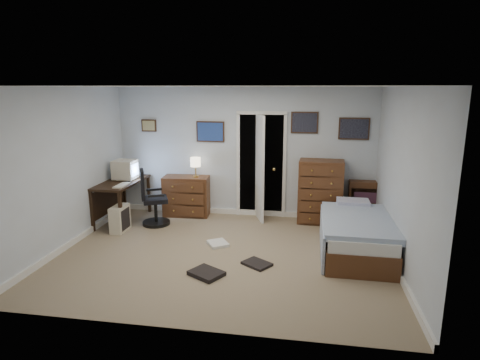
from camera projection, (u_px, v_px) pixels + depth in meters
name	position (u px, v px, depth m)	size (l,w,h in m)	color
floor	(223.00, 254.00, 6.14)	(5.00, 4.00, 0.02)	gray
computer_desk	(117.00, 190.00, 7.55)	(0.63, 1.35, 0.78)	black
crt_monitor	(125.00, 170.00, 7.59)	(0.41, 0.38, 0.37)	beige
keyboard	(122.00, 185.00, 7.13)	(0.16, 0.41, 0.02)	beige
pc_tower	(120.00, 219.00, 7.05)	(0.22, 0.44, 0.47)	beige
office_chair	(152.00, 204.00, 7.36)	(0.67, 0.67, 1.04)	black
media_stack	(139.00, 185.00, 8.60)	(0.18, 0.18, 0.89)	maroon
low_dresser	(187.00, 196.00, 7.93)	(0.88, 0.44, 0.79)	#552C1B
table_lamp	(196.00, 163.00, 7.75)	(0.21, 0.21, 0.38)	gold
doorway	(263.00, 163.00, 8.04)	(0.96, 1.12, 2.05)	black
tall_dresser	(320.00, 192.00, 7.45)	(0.81, 0.47, 1.19)	#552C1B
headboard_bookcase	(373.00, 201.00, 7.45)	(0.89, 0.25, 0.80)	#552C1B
bed	(355.00, 233.00, 6.15)	(1.07, 1.94, 0.63)	#552C1B
wall_posters	(273.00, 128.00, 7.56)	(4.38, 0.04, 0.60)	#331E11
floor_clutter	(222.00, 262.00, 5.79)	(1.16, 1.55, 0.06)	silver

